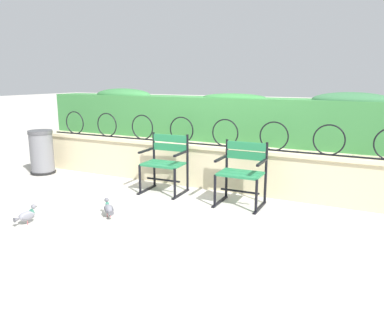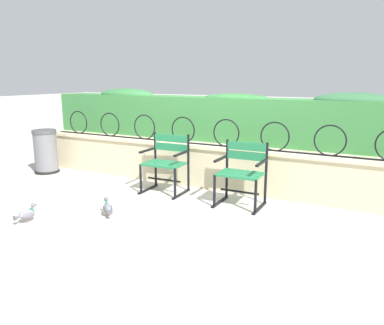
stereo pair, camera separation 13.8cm
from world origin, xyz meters
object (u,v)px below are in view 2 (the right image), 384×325
pigeon_far_side (26,214)px  park_chair_right (242,171)px  park_chair_left (166,161)px  pigeon_near_chairs (108,208)px  trash_bin (46,152)px

pigeon_far_side → park_chair_right: bearing=42.6°
park_chair_right → pigeon_far_side: park_chair_right is taller
park_chair_left → pigeon_near_chairs: 1.32m
pigeon_near_chairs → trash_bin: bearing=153.2°
pigeon_near_chairs → trash_bin: (-2.47, 1.24, 0.26)m
park_chair_left → park_chair_right: (1.22, -0.05, -0.00)m
pigeon_near_chairs → trash_bin: size_ratio=0.32×
pigeon_far_side → trash_bin: 2.57m
pigeon_far_side → trash_bin: (-1.76, 1.86, 0.26)m
pigeon_far_side → pigeon_near_chairs: bearing=41.2°
park_chair_left → pigeon_far_side: size_ratio=2.99×
park_chair_right → pigeon_far_side: 2.74m
pigeon_far_side → trash_bin: size_ratio=0.37×
park_chair_left → pigeon_near_chairs: size_ratio=3.49×
trash_bin → park_chair_right: bearing=-0.3°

